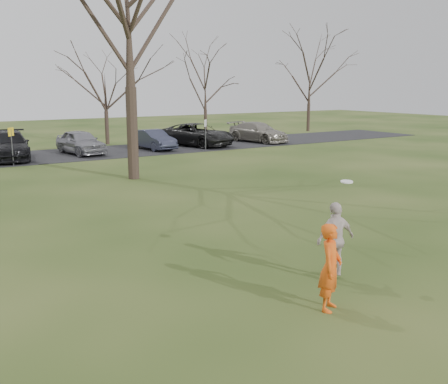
% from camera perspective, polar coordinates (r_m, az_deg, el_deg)
% --- Properties ---
extents(ground, '(120.00, 120.00, 0.00)m').
position_cam_1_polar(ground, '(11.15, 11.32, -11.14)').
color(ground, '#1E380F').
rests_on(ground, ground).
extents(parking_strip, '(62.00, 6.50, 0.04)m').
position_cam_1_polar(parking_strip, '(33.41, -19.75, 3.68)').
color(parking_strip, black).
rests_on(parking_strip, ground).
extents(player_defender, '(0.75, 0.69, 1.72)m').
position_cam_1_polar(player_defender, '(10.22, 11.65, -8.12)').
color(player_defender, '#E85413').
rests_on(player_defender, ground).
extents(car_3, '(3.18, 5.84, 1.61)m').
position_cam_1_polar(car_3, '(32.63, -22.64, 4.75)').
color(car_3, black).
rests_on(car_3, parking_strip).
extents(car_4, '(2.35, 4.61, 1.50)m').
position_cam_1_polar(car_4, '(33.74, -15.51, 5.33)').
color(car_4, gray).
rests_on(car_4, parking_strip).
extents(car_5, '(1.77, 4.12, 1.32)m').
position_cam_1_polar(car_5, '(35.17, -7.77, 5.74)').
color(car_5, '#2A2D3F').
rests_on(car_5, parking_strip).
extents(car_6, '(4.22, 6.23, 1.59)m').
position_cam_1_polar(car_6, '(37.05, -2.95, 6.34)').
color(car_6, black).
rests_on(car_6, parking_strip).
extents(car_7, '(3.06, 5.41, 1.48)m').
position_cam_1_polar(car_7, '(39.69, 3.78, 6.60)').
color(car_7, gray).
rests_on(car_7, parking_strip).
extents(catching_play, '(1.01, 0.48, 2.14)m').
position_cam_1_polar(catching_play, '(11.72, 12.17, -5.09)').
color(catching_play, beige).
rests_on(catching_play, ground).
extents(sign_yellow, '(0.35, 0.35, 2.08)m').
position_cam_1_polar(sign_yellow, '(29.94, -22.37, 5.39)').
color(sign_yellow, '#47474C').
rests_on(sign_yellow, ground).
extents(sign_white, '(0.35, 0.35, 2.08)m').
position_cam_1_polar(sign_white, '(34.14, -2.06, 6.93)').
color(sign_white, '#47474C').
rests_on(sign_white, ground).
extents(big_tree, '(9.00, 9.00, 14.00)m').
position_cam_1_polar(big_tree, '(24.32, -10.49, 17.92)').
color(big_tree, '#352821').
rests_on(big_tree, ground).
extents(small_tree_row, '(55.00, 5.90, 8.50)m').
position_cam_1_polar(small_tree_row, '(39.16, -15.50, 10.71)').
color(small_tree_row, '#352821').
rests_on(small_tree_row, ground).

